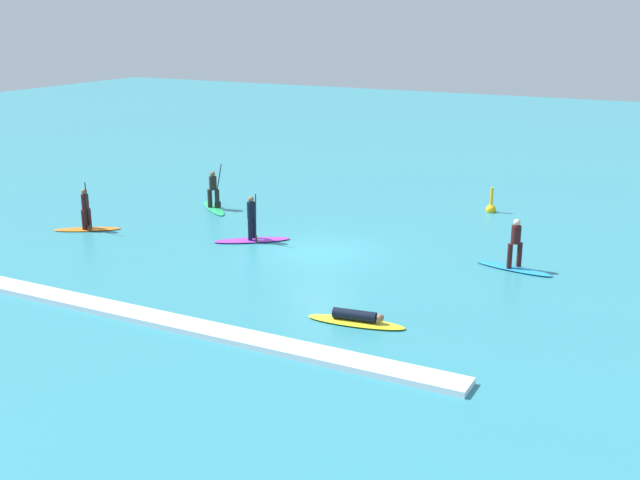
% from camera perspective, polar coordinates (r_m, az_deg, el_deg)
% --- Properties ---
extents(ground_plane, '(120.00, 120.00, 0.00)m').
position_cam_1_polar(ground_plane, '(30.48, 0.00, -0.90)').
color(ground_plane, teal).
rests_on(ground_plane, ground).
extents(surfer_on_yellow_board, '(3.12, 1.15, 0.43)m').
position_cam_1_polar(surfer_on_yellow_board, '(23.71, 2.65, -5.76)').
color(surfer_on_yellow_board, yellow).
rests_on(surfer_on_yellow_board, ground_plane).
extents(surfer_on_orange_board, '(2.72, 2.10, 2.20)m').
position_cam_1_polar(surfer_on_orange_board, '(34.87, -16.56, 1.49)').
color(surfer_on_orange_board, orange).
rests_on(surfer_on_orange_board, ground_plane).
extents(surfer_on_blue_board, '(2.98, 1.09, 1.90)m').
position_cam_1_polar(surfer_on_blue_board, '(29.18, 13.92, -1.13)').
color(surfer_on_blue_board, '#1E8CD1').
rests_on(surfer_on_blue_board, ground_plane).
extents(surfer_on_purple_board, '(2.94, 2.46, 2.07)m').
position_cam_1_polar(surfer_on_purple_board, '(31.93, -4.96, 0.67)').
color(surfer_on_purple_board, purple).
rests_on(surfer_on_purple_board, ground_plane).
extents(surfer_on_green_board, '(2.65, 2.40, 2.11)m').
position_cam_1_polar(surfer_on_green_board, '(37.29, -7.72, 3.00)').
color(surfer_on_green_board, '#23B266').
rests_on(surfer_on_green_board, ground_plane).
extents(marker_buoy, '(0.47, 0.47, 1.28)m').
position_cam_1_polar(marker_buoy, '(37.33, 12.29, 2.29)').
color(marker_buoy, yellow).
rests_on(marker_buoy, ground_plane).
extents(wave_crest, '(17.23, 0.90, 0.18)m').
position_cam_1_polar(wave_crest, '(23.67, -9.62, -6.15)').
color(wave_crest, white).
rests_on(wave_crest, ground_plane).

